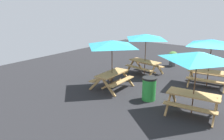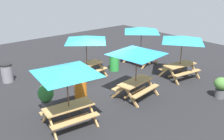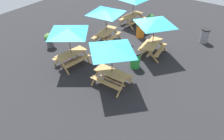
{
  "view_description": "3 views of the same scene",
  "coord_description": "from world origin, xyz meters",
  "px_view_note": "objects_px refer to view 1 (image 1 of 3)",
  "views": [
    {
      "loc": [
        -2.24,
        9.3,
        3.79
      ],
      "look_at": [
        3.69,
        1.5,
        0.9
      ],
      "focal_mm": 35.0,
      "sensor_mm": 36.0,
      "label": 1
    },
    {
      "loc": [
        -7.25,
        -8.66,
        5.12
      ],
      "look_at": [
        0.01,
        -0.09,
        0.9
      ],
      "focal_mm": 40.0,
      "sensor_mm": 36.0,
      "label": 2
    },
    {
      "loc": [
        10.78,
        6.69,
        7.31
      ],
      "look_at": [
        3.69,
        1.5,
        0.9
      ],
      "focal_mm": 35.0,
      "sensor_mm": 36.0,
      "label": 3
    }
  ],
  "objects_px": {
    "trash_bin_green": "(149,89)",
    "picnic_table_4": "(146,40)",
    "picnic_table_1": "(112,47)",
    "picnic_table_2": "(197,61)",
    "potted_plant_0": "(173,58)",
    "picnic_table_3": "(212,46)"
  },
  "relations": [
    {
      "from": "picnic_table_3",
      "to": "potted_plant_0",
      "type": "distance_m",
      "value": 4.05
    },
    {
      "from": "picnic_table_1",
      "to": "trash_bin_green",
      "type": "height_order",
      "value": "picnic_table_1"
    },
    {
      "from": "picnic_table_3",
      "to": "picnic_table_1",
      "type": "bearing_deg",
      "value": 32.88
    },
    {
      "from": "picnic_table_2",
      "to": "potted_plant_0",
      "type": "bearing_deg",
      "value": -69.03
    },
    {
      "from": "picnic_table_3",
      "to": "picnic_table_4",
      "type": "relative_size",
      "value": 1.2
    },
    {
      "from": "potted_plant_0",
      "to": "picnic_table_3",
      "type": "bearing_deg",
      "value": 138.04
    },
    {
      "from": "picnic_table_4",
      "to": "potted_plant_0",
      "type": "xyz_separation_m",
      "value": [
        -0.61,
        -2.62,
        -1.43
      ]
    },
    {
      "from": "picnic_table_2",
      "to": "potted_plant_0",
      "type": "relative_size",
      "value": 2.42
    },
    {
      "from": "picnic_table_1",
      "to": "picnic_table_3",
      "type": "height_order",
      "value": "same"
    },
    {
      "from": "picnic_table_2",
      "to": "picnic_table_4",
      "type": "xyz_separation_m",
      "value": [
        3.76,
        -3.22,
        0.0
      ]
    },
    {
      "from": "picnic_table_1",
      "to": "trash_bin_green",
      "type": "xyz_separation_m",
      "value": [
        -2.04,
        0.14,
        -1.49
      ]
    },
    {
      "from": "picnic_table_2",
      "to": "trash_bin_green",
      "type": "distance_m",
      "value": 2.37
    },
    {
      "from": "trash_bin_green",
      "to": "picnic_table_3",
      "type": "bearing_deg",
      "value": -115.03
    },
    {
      "from": "picnic_table_4",
      "to": "picnic_table_2",
      "type": "bearing_deg",
      "value": 147.94
    },
    {
      "from": "picnic_table_1",
      "to": "picnic_table_2",
      "type": "xyz_separation_m",
      "value": [
        -3.87,
        0.25,
        0.0
      ]
    },
    {
      "from": "picnic_table_1",
      "to": "picnic_table_3",
      "type": "relative_size",
      "value": 0.83
    },
    {
      "from": "picnic_table_1",
      "to": "picnic_table_4",
      "type": "height_order",
      "value": "same"
    },
    {
      "from": "potted_plant_0",
      "to": "picnic_table_4",
      "type": "bearing_deg",
      "value": 76.88
    },
    {
      "from": "picnic_table_3",
      "to": "potted_plant_0",
      "type": "relative_size",
      "value": 2.91
    },
    {
      "from": "picnic_table_1",
      "to": "picnic_table_3",
      "type": "xyz_separation_m",
      "value": [
        -3.53,
        -3.06,
        0.0
      ]
    },
    {
      "from": "picnic_table_4",
      "to": "trash_bin_green",
      "type": "xyz_separation_m",
      "value": [
        -1.93,
        3.12,
        -1.49
      ]
    },
    {
      "from": "trash_bin_green",
      "to": "picnic_table_4",
      "type": "bearing_deg",
      "value": -58.19
    }
  ]
}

